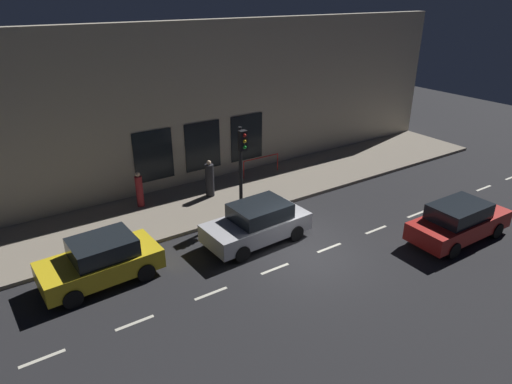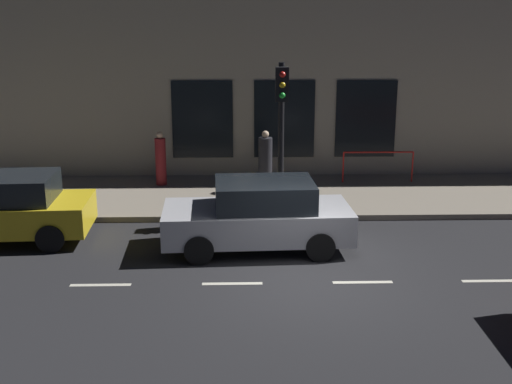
{
  "view_description": "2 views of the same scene",
  "coord_description": "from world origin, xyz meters",
  "px_view_note": "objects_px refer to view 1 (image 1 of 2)",
  "views": [
    {
      "loc": [
        -10.96,
        9.69,
        9.18
      ],
      "look_at": [
        2.5,
        0.75,
        1.88
      ],
      "focal_mm": 31.61,
      "sensor_mm": 36.0,
      "label": 1
    },
    {
      "loc": [
        -11.68,
        1.43,
        5.07
      ],
      "look_at": [
        1.46,
        1.09,
        1.49
      ],
      "focal_mm": 44.61,
      "sensor_mm": 36.0,
      "label": 2
    }
  ],
  "objects_px": {
    "parked_car_2": "(101,261)",
    "parked_car_1": "(459,221)",
    "pedestrian_1": "(139,190)",
    "traffic_light": "(242,157)",
    "parked_car_0": "(257,223)",
    "pedestrian_0": "(210,180)"
  },
  "relations": [
    {
      "from": "traffic_light",
      "to": "parked_car_2",
      "type": "bearing_deg",
      "value": 102.32
    },
    {
      "from": "parked_car_2",
      "to": "pedestrian_1",
      "type": "height_order",
      "value": "pedestrian_1"
    },
    {
      "from": "parked_car_0",
      "to": "pedestrian_1",
      "type": "bearing_deg",
      "value": 25.61
    },
    {
      "from": "traffic_light",
      "to": "parked_car_1",
      "type": "relative_size",
      "value": 0.86
    },
    {
      "from": "parked_car_1",
      "to": "pedestrian_1",
      "type": "distance_m",
      "value": 13.55
    },
    {
      "from": "traffic_light",
      "to": "parked_car_0",
      "type": "height_order",
      "value": "traffic_light"
    },
    {
      "from": "traffic_light",
      "to": "pedestrian_0",
      "type": "height_order",
      "value": "traffic_light"
    },
    {
      "from": "parked_car_1",
      "to": "pedestrian_1",
      "type": "bearing_deg",
      "value": -134.35
    },
    {
      "from": "parked_car_2",
      "to": "pedestrian_1",
      "type": "relative_size",
      "value": 2.44
    },
    {
      "from": "traffic_light",
      "to": "parked_car_1",
      "type": "bearing_deg",
      "value": -136.51
    },
    {
      "from": "traffic_light",
      "to": "pedestrian_0",
      "type": "xyz_separation_m",
      "value": [
        2.42,
        0.3,
        -1.79
      ]
    },
    {
      "from": "traffic_light",
      "to": "parked_car_2",
      "type": "xyz_separation_m",
      "value": [
        -1.43,
        6.53,
        -1.97
      ]
    },
    {
      "from": "parked_car_2",
      "to": "parked_car_1",
      "type": "bearing_deg",
      "value": -114.35
    },
    {
      "from": "pedestrian_0",
      "to": "parked_car_2",
      "type": "bearing_deg",
      "value": -111.83
    },
    {
      "from": "pedestrian_0",
      "to": "pedestrian_1",
      "type": "height_order",
      "value": "pedestrian_0"
    },
    {
      "from": "parked_car_0",
      "to": "parked_car_1",
      "type": "relative_size",
      "value": 0.95
    },
    {
      "from": "pedestrian_0",
      "to": "pedestrian_1",
      "type": "relative_size",
      "value": 1.08
    },
    {
      "from": "traffic_light",
      "to": "parked_car_0",
      "type": "xyz_separation_m",
      "value": [
        -2.12,
        0.63,
        -1.97
      ]
    },
    {
      "from": "parked_car_0",
      "to": "pedestrian_1",
      "type": "xyz_separation_m",
      "value": [
        5.3,
        2.84,
        0.13
      ]
    },
    {
      "from": "pedestrian_0",
      "to": "traffic_light",
      "type": "bearing_deg",
      "value": -46.44
    },
    {
      "from": "parked_car_0",
      "to": "parked_car_1",
      "type": "distance_m",
      "value": 7.98
    },
    {
      "from": "parked_car_1",
      "to": "parked_car_2",
      "type": "relative_size",
      "value": 1.13
    }
  ]
}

